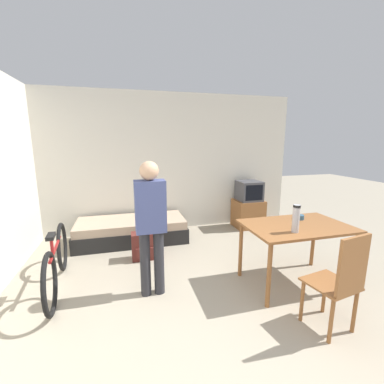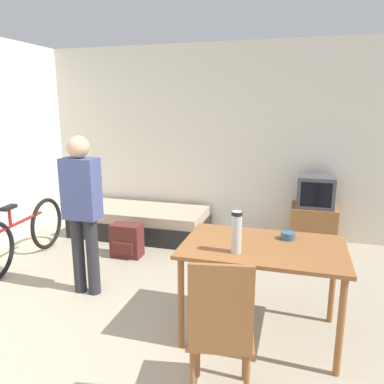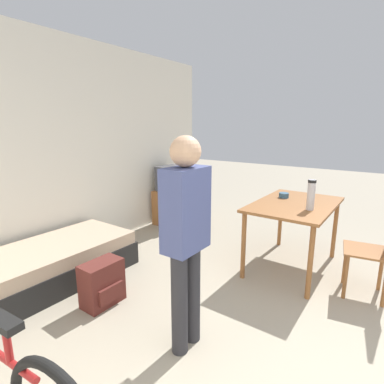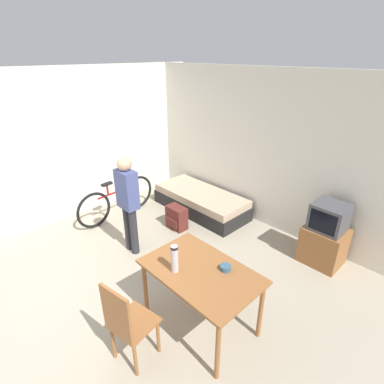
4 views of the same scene
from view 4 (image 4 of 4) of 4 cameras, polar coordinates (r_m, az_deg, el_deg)
name	(u,v)px [view 4 (image 4 of 4)]	position (r m, az deg, el deg)	size (l,w,h in m)	color
ground_plane	(49,319)	(4.25, -25.64, -20.98)	(20.00, 20.00, 0.00)	#9E937F
wall_back	(248,147)	(5.52, 10.60, 8.45)	(5.46, 0.06, 2.70)	silver
wall_left	(90,142)	(6.04, -18.88, 8.99)	(0.06, 4.74, 2.70)	silver
daybed	(201,201)	(5.95, 1.68, -1.81)	(1.93, 0.84, 0.40)	black
tv	(325,236)	(4.84, 24.03, -7.68)	(0.57, 0.50, 0.97)	brown
dining_table	(201,277)	(3.37, 1.66, -15.86)	(1.26, 0.81, 0.78)	brown
wooden_chair	(126,322)	(3.18, -12.51, -23.02)	(0.47, 0.47, 1.00)	brown
bicycle	(117,200)	(5.84, -14.03, -1.52)	(0.19, 1.68, 0.76)	black
person_standing	(128,199)	(4.54, -12.12, -1.36)	(0.34, 0.21, 1.58)	#28282D
thermos_flask	(175,258)	(3.20, -3.34, -12.39)	(0.08, 0.08, 0.32)	#B7B7BC
mate_bowl	(225,268)	(3.31, 6.39, -14.14)	(0.12, 0.12, 0.06)	#335670
backpack	(177,218)	(5.37, -2.96, -4.91)	(0.38, 0.25, 0.42)	#56231E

